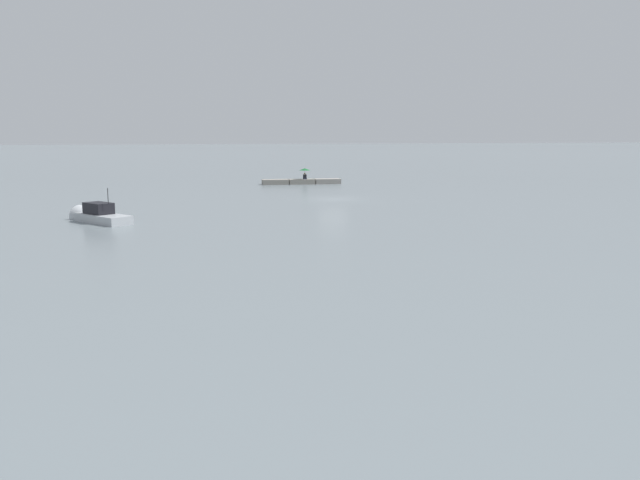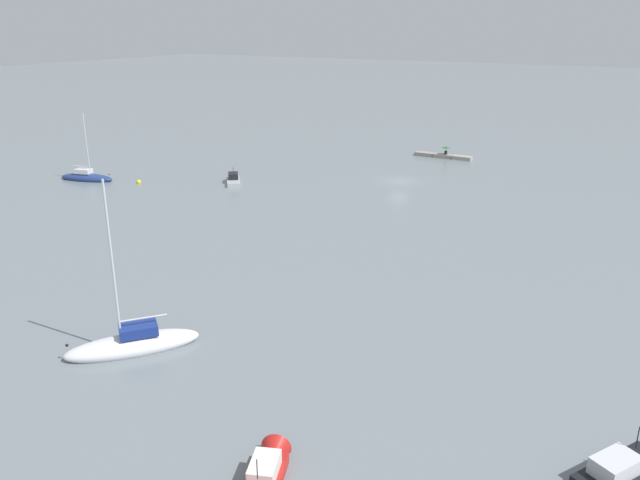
{
  "view_description": "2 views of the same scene",
  "coord_description": "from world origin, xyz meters",
  "px_view_note": "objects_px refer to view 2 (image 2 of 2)",
  "views": [
    {
      "loc": [
        12.68,
        57.88,
        6.07
      ],
      "look_at": [
        7.7,
        32.64,
        1.82
      ],
      "focal_mm": 37.31,
      "sensor_mm": 36.0,
      "label": 1
    },
    {
      "loc": [
        -30.87,
        75.69,
        20.09
      ],
      "look_at": [
        -6.4,
        32.69,
        2.75
      ],
      "focal_mm": 35.16,
      "sensor_mm": 36.0,
      "label": 2
    }
  ],
  "objects_px": {
    "person_seated_dark_left": "(446,153)",
    "sailboat_navy_near": "(87,177)",
    "motorboat_red_mid": "(266,474)",
    "umbrella_open_green": "(446,147)",
    "sailboat_white_mid": "(133,344)",
    "motorboat_black_near": "(608,480)",
    "motorboat_grey_far": "(233,180)",
    "mooring_buoy_near": "(139,182)"
  },
  "relations": [
    {
      "from": "person_seated_dark_left",
      "to": "mooring_buoy_near",
      "type": "relative_size",
      "value": 1.15
    },
    {
      "from": "motorboat_red_mid",
      "to": "motorboat_grey_far",
      "type": "relative_size",
      "value": 1.05
    },
    {
      "from": "motorboat_grey_far",
      "to": "sailboat_navy_near",
      "type": "bearing_deg",
      "value": 168.18
    },
    {
      "from": "person_seated_dark_left",
      "to": "umbrella_open_green",
      "type": "distance_m",
      "value": 0.86
    },
    {
      "from": "sailboat_navy_near",
      "to": "motorboat_red_mid",
      "type": "height_order",
      "value": "sailboat_navy_near"
    },
    {
      "from": "person_seated_dark_left",
      "to": "motorboat_black_near",
      "type": "relative_size",
      "value": 0.12
    },
    {
      "from": "mooring_buoy_near",
      "to": "umbrella_open_green",
      "type": "bearing_deg",
      "value": -130.19
    },
    {
      "from": "person_seated_dark_left",
      "to": "umbrella_open_green",
      "type": "height_order",
      "value": "umbrella_open_green"
    },
    {
      "from": "sailboat_white_mid",
      "to": "motorboat_black_near",
      "type": "distance_m",
      "value": 28.15
    },
    {
      "from": "umbrella_open_green",
      "to": "sailboat_white_mid",
      "type": "bearing_deg",
      "value": 91.92
    },
    {
      "from": "motorboat_black_near",
      "to": "sailboat_navy_near",
      "type": "bearing_deg",
      "value": 7.03
    },
    {
      "from": "sailboat_navy_near",
      "to": "umbrella_open_green",
      "type": "bearing_deg",
      "value": 120.19
    },
    {
      "from": "motorboat_black_near",
      "to": "motorboat_red_mid",
      "type": "relative_size",
      "value": 1.11
    },
    {
      "from": "motorboat_grey_far",
      "to": "person_seated_dark_left",
      "type": "bearing_deg",
      "value": 17.6
    },
    {
      "from": "motorboat_red_mid",
      "to": "motorboat_black_near",
      "type": "bearing_deg",
      "value": 7.15
    },
    {
      "from": "person_seated_dark_left",
      "to": "motorboat_black_near",
      "type": "xyz_separation_m",
      "value": [
        -30.39,
        66.24,
        -0.47
      ]
    },
    {
      "from": "sailboat_navy_near",
      "to": "person_seated_dark_left",
      "type": "bearing_deg",
      "value": 120.16
    },
    {
      "from": "person_seated_dark_left",
      "to": "mooring_buoy_near",
      "type": "distance_m",
      "value": 46.08
    },
    {
      "from": "umbrella_open_green",
      "to": "motorboat_grey_far",
      "type": "relative_size",
      "value": 0.25
    },
    {
      "from": "umbrella_open_green",
      "to": "sailboat_white_mid",
      "type": "xyz_separation_m",
      "value": [
        -2.27,
        67.76,
        -1.26
      ]
    },
    {
      "from": "umbrella_open_green",
      "to": "mooring_buoy_near",
      "type": "xyz_separation_m",
      "value": [
        29.76,
        35.23,
        -1.57
      ]
    },
    {
      "from": "sailboat_white_mid",
      "to": "mooring_buoy_near",
      "type": "xyz_separation_m",
      "value": [
        32.03,
        -32.53,
        -0.31
      ]
    },
    {
      "from": "umbrella_open_green",
      "to": "motorboat_grey_far",
      "type": "distance_m",
      "value": 34.57
    },
    {
      "from": "umbrella_open_green",
      "to": "motorboat_black_near",
      "type": "relative_size",
      "value": 0.22
    },
    {
      "from": "sailboat_navy_near",
      "to": "motorboat_red_mid",
      "type": "xyz_separation_m",
      "value": [
        -53.53,
        36.06,
        -0.06
      ]
    },
    {
      "from": "person_seated_dark_left",
      "to": "umbrella_open_green",
      "type": "bearing_deg",
      "value": -91.83
    },
    {
      "from": "motorboat_black_near",
      "to": "motorboat_grey_far",
      "type": "bearing_deg",
      "value": -6.99
    },
    {
      "from": "sailboat_navy_near",
      "to": "mooring_buoy_near",
      "type": "bearing_deg",
      "value": 92.51
    },
    {
      "from": "sailboat_white_mid",
      "to": "mooring_buoy_near",
      "type": "distance_m",
      "value": 45.65
    },
    {
      "from": "motorboat_red_mid",
      "to": "motorboat_grey_far",
      "type": "height_order",
      "value": "motorboat_grey_far"
    },
    {
      "from": "motorboat_black_near",
      "to": "motorboat_red_mid",
      "type": "height_order",
      "value": "motorboat_black_near"
    },
    {
      "from": "person_seated_dark_left",
      "to": "sailboat_navy_near",
      "type": "bearing_deg",
      "value": 48.62
    },
    {
      "from": "sailboat_navy_near",
      "to": "motorboat_grey_far",
      "type": "distance_m",
      "value": 19.77
    },
    {
      "from": "umbrella_open_green",
      "to": "mooring_buoy_near",
      "type": "height_order",
      "value": "umbrella_open_green"
    },
    {
      "from": "umbrella_open_green",
      "to": "sailboat_navy_near",
      "type": "height_order",
      "value": "sailboat_navy_near"
    },
    {
      "from": "motorboat_red_mid",
      "to": "motorboat_grey_far",
      "type": "xyz_separation_m",
      "value": [
        35.86,
        -44.92,
        0.01
      ]
    },
    {
      "from": "motorboat_black_near",
      "to": "mooring_buoy_near",
      "type": "bearing_deg",
      "value": 2.84
    },
    {
      "from": "sailboat_white_mid",
      "to": "motorboat_red_mid",
      "type": "relative_size",
      "value": 2.2
    },
    {
      "from": "motorboat_red_mid",
      "to": "mooring_buoy_near",
      "type": "relative_size",
      "value": 8.49
    },
    {
      "from": "sailboat_white_mid",
      "to": "motorboat_black_near",
      "type": "height_order",
      "value": "sailboat_white_mid"
    },
    {
      "from": "person_seated_dark_left",
      "to": "motorboat_black_near",
      "type": "height_order",
      "value": "motorboat_black_near"
    },
    {
      "from": "motorboat_grey_far",
      "to": "mooring_buoy_near",
      "type": "height_order",
      "value": "motorboat_grey_far"
    }
  ]
}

